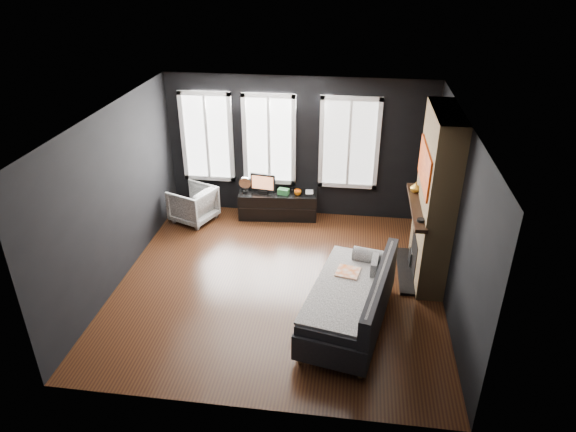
# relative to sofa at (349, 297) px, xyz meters

# --- Properties ---
(floor) EXTENTS (5.00, 5.00, 0.00)m
(floor) POSITION_rel_sofa_xyz_m (-1.10, 0.83, -0.45)
(floor) COLOR black
(floor) RESTS_ON ground
(ceiling) EXTENTS (5.00, 5.00, 0.00)m
(ceiling) POSITION_rel_sofa_xyz_m (-1.10, 0.83, 2.25)
(ceiling) COLOR white
(ceiling) RESTS_ON ground
(wall_back) EXTENTS (5.00, 0.02, 2.70)m
(wall_back) POSITION_rel_sofa_xyz_m (-1.10, 3.33, 0.90)
(wall_back) COLOR black
(wall_back) RESTS_ON ground
(wall_left) EXTENTS (0.02, 5.00, 2.70)m
(wall_left) POSITION_rel_sofa_xyz_m (-3.60, 0.83, 0.90)
(wall_left) COLOR black
(wall_left) RESTS_ON ground
(wall_right) EXTENTS (0.02, 5.00, 2.70)m
(wall_right) POSITION_rel_sofa_xyz_m (1.40, 0.83, 0.90)
(wall_right) COLOR black
(wall_right) RESTS_ON ground
(windows) EXTENTS (4.00, 0.16, 1.76)m
(windows) POSITION_rel_sofa_xyz_m (-1.55, 3.29, 1.93)
(windows) COLOR white
(windows) RESTS_ON wall_back
(fireplace) EXTENTS (0.70, 1.62, 2.70)m
(fireplace) POSITION_rel_sofa_xyz_m (1.20, 1.43, 0.90)
(fireplace) COLOR #93724C
(fireplace) RESTS_ON floor
(sofa) EXTENTS (1.47, 2.28, 0.91)m
(sofa) POSITION_rel_sofa_xyz_m (0.00, 0.00, 0.00)
(sofa) COLOR #262629
(sofa) RESTS_ON floor
(stripe_pillow) EXTENTS (0.12, 0.37, 0.36)m
(stripe_pillow) POSITION_rel_sofa_xyz_m (0.33, 0.42, 0.20)
(stripe_pillow) COLOR gray
(stripe_pillow) RESTS_ON sofa
(armchair) EXTENTS (0.91, 0.93, 0.75)m
(armchair) POSITION_rel_sofa_xyz_m (-3.05, 2.72, -0.08)
(armchair) COLOR white
(armchair) RESTS_ON floor
(media_console) EXTENTS (1.53, 0.59, 0.52)m
(media_console) POSITION_rel_sofa_xyz_m (-1.46, 3.07, -0.20)
(media_console) COLOR black
(media_console) RESTS_ON floor
(monitor) EXTENTS (0.50, 0.17, 0.44)m
(monitor) POSITION_rel_sofa_xyz_m (-1.74, 3.04, 0.28)
(monitor) COLOR black
(monitor) RESTS_ON media_console
(desk_fan) EXTENTS (0.24, 0.24, 0.32)m
(desk_fan) POSITION_rel_sofa_xyz_m (-2.08, 3.02, 0.22)
(desk_fan) COLOR #9E9E9E
(desk_fan) RESTS_ON media_console
(mug) EXTENTS (0.15, 0.13, 0.14)m
(mug) POSITION_rel_sofa_xyz_m (-1.07, 3.03, 0.13)
(mug) COLOR orange
(mug) RESTS_ON media_console
(book) EXTENTS (0.15, 0.03, 0.20)m
(book) POSITION_rel_sofa_xyz_m (-0.93, 3.17, 0.16)
(book) COLOR gray
(book) RESTS_ON media_console
(storage_box) EXTENTS (0.23, 0.17, 0.11)m
(storage_box) POSITION_rel_sofa_xyz_m (-1.34, 3.03, 0.12)
(storage_box) COLOR #317E3F
(storage_box) RESTS_ON media_console
(mantel_vase) EXTENTS (0.21, 0.22, 0.16)m
(mantel_vase) POSITION_rel_sofa_xyz_m (0.95, 1.88, 0.86)
(mantel_vase) COLOR gold
(mantel_vase) RESTS_ON fireplace
(mantel_clock) EXTENTS (0.15, 0.15, 0.04)m
(mantel_clock) POSITION_rel_sofa_xyz_m (0.95, 0.88, 0.80)
(mantel_clock) COLOR black
(mantel_clock) RESTS_ON fireplace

